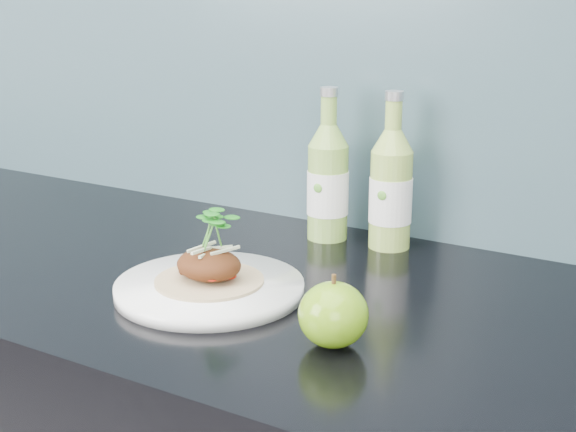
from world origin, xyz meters
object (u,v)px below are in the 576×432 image
dinner_plate (210,288)px  cider_bottle_right (391,189)px  cider_bottle_left (328,182)px  green_apple (333,315)px

dinner_plate → cider_bottle_right: size_ratio=1.17×
cider_bottle_left → cider_bottle_right: same height
green_apple → cider_bottle_left: cider_bottle_left is taller
cider_bottle_left → dinner_plate: bearing=-76.9°
green_apple → cider_bottle_right: cider_bottle_right is taller
green_apple → dinner_plate: bearing=165.5°
green_apple → cider_bottle_left: (-0.19, 0.33, 0.05)m
cider_bottle_left → cider_bottle_right: 0.10m
green_apple → cider_bottle_left: 0.39m
cider_bottle_left → cider_bottle_right: size_ratio=1.00×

